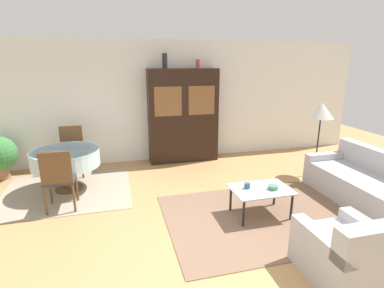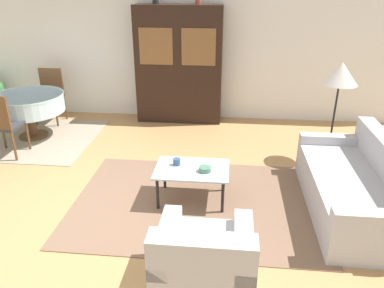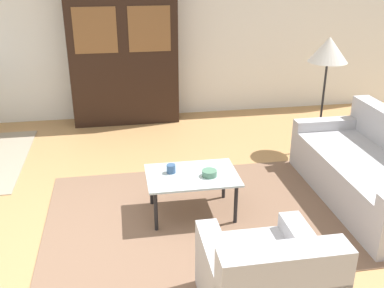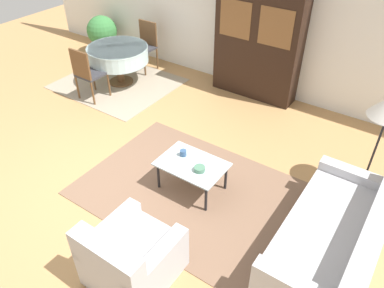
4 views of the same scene
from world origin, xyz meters
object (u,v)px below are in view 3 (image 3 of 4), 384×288
(floor_lamp, at_px, (328,53))
(armchair, at_px, (265,285))
(couch, at_px, (374,174))
(bowl, at_px, (209,173))
(cup, at_px, (171,169))
(coffee_table, at_px, (192,179))
(display_cabinet, at_px, (124,53))

(floor_lamp, bearing_deg, armchair, -120.71)
(couch, bearing_deg, bowl, 90.61)
(cup, bearing_deg, couch, -3.14)
(couch, bearing_deg, armchair, 131.19)
(bowl, bearing_deg, coffee_table, 158.98)
(coffee_table, bearing_deg, armchair, -80.25)
(floor_lamp, bearing_deg, display_cabinet, 147.74)
(armchair, height_order, bowl, armchair)
(armchair, relative_size, floor_lamp, 0.58)
(armchair, xyz_separation_m, bowl, (-0.10, 1.42, 0.16))
(armchair, xyz_separation_m, floor_lamp, (1.65, 2.77, 0.97))
(coffee_table, distance_m, cup, 0.22)
(coffee_table, bearing_deg, couch, -1.26)
(armchair, height_order, floor_lamp, floor_lamp)
(floor_lamp, xyz_separation_m, bowl, (-1.74, -1.35, -0.81))
(bowl, bearing_deg, display_cabinet, 103.42)
(armchair, relative_size, cup, 9.75)
(bowl, bearing_deg, floor_lamp, 37.80)
(display_cabinet, distance_m, bowl, 3.02)
(armchair, distance_m, floor_lamp, 3.37)
(armchair, bearing_deg, couch, 41.19)
(armchair, bearing_deg, coffee_table, 99.75)
(cup, bearing_deg, bowl, -20.82)
(couch, distance_m, floor_lamp, 1.65)
(floor_lamp, bearing_deg, cup, -149.78)
(couch, relative_size, armchair, 2.33)
(display_cabinet, xyz_separation_m, bowl, (0.69, -2.89, -0.59))
(floor_lamp, xyz_separation_m, cup, (-2.09, -1.22, -0.80))
(armchair, height_order, display_cabinet, display_cabinet)
(couch, xyz_separation_m, cup, (-2.09, 0.11, 0.18))
(coffee_table, bearing_deg, bowl, -21.02)
(bowl, bearing_deg, cup, 159.18)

